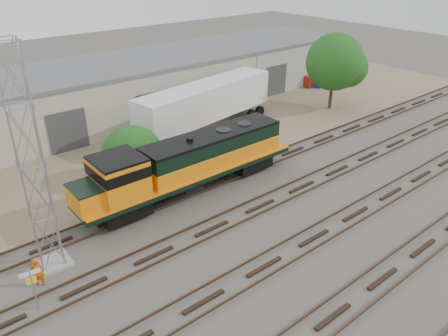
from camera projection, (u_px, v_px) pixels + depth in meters
ground at (277, 217)px, 27.35m from camera, size 140.00×140.00×0.00m
dirt_strip at (152, 143)px, 37.68m from camera, size 80.00×16.00×0.02m
tracks at (314, 238)px, 25.25m from camera, size 80.00×20.40×0.28m
warehouse at (107, 92)px, 42.00m from camera, size 58.40×10.40×5.30m
locomotive at (187, 163)px, 29.04m from camera, size 16.23×2.85×3.90m
signal_tower at (32, 169)px, 20.71m from camera, size 1.73×1.73×11.76m
sign_post at (32, 282)px, 19.72m from camera, size 0.92×0.11×2.26m
worker at (38, 272)px, 21.48m from camera, size 0.72×0.61×1.68m
semi_trailer at (209, 102)px, 38.88m from camera, size 14.78×5.19×4.46m
dumpster_blue at (317, 80)px, 52.57m from camera, size 1.97×1.90×1.50m
dumpster_red at (309, 81)px, 52.54m from camera, size 1.52×1.42×1.40m
tree_mid at (137, 157)px, 30.83m from camera, size 4.63×4.41×4.41m
tree_east at (338, 63)px, 43.65m from camera, size 5.99×5.71×7.70m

